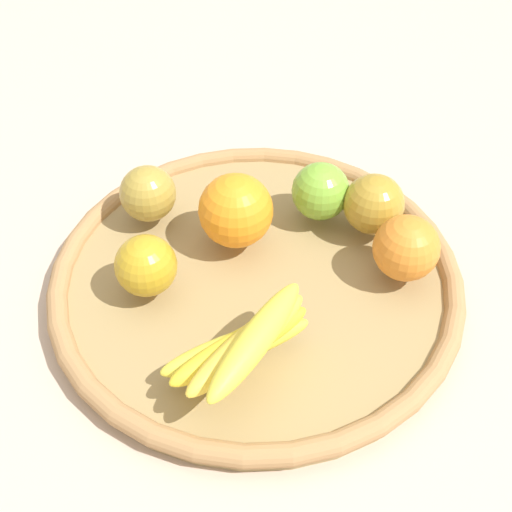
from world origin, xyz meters
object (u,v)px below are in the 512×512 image
(orange_1, at_px, (406,248))
(apple_2, at_px, (148,194))
(banana_bunch, at_px, (245,344))
(apple_0, at_px, (374,204))
(orange_0, at_px, (236,210))
(apple_1, at_px, (321,191))
(apple_3, at_px, (146,266))

(orange_1, height_order, apple_2, orange_1)
(banana_bunch, distance_m, apple_0, 0.24)
(apple_2, bearing_deg, orange_0, -29.23)
(orange_1, xyz_separation_m, banana_bunch, (-0.18, -0.10, -0.00))
(apple_2, height_order, apple_0, apple_0)
(apple_2, distance_m, apple_1, 0.20)
(orange_0, height_order, orange_1, orange_0)
(apple_3, height_order, apple_1, apple_1)
(orange_1, bearing_deg, apple_3, 176.52)
(orange_0, height_order, apple_1, orange_0)
(apple_3, height_order, banana_bunch, banana_bunch)
(orange_0, bearing_deg, orange_1, -24.41)
(apple_3, height_order, apple_2, same)
(apple_3, relative_size, apple_0, 0.94)
(orange_0, distance_m, apple_1, 0.11)
(orange_0, bearing_deg, apple_2, 150.77)
(orange_0, relative_size, banana_bunch, 0.53)
(orange_0, height_order, apple_0, orange_0)
(orange_1, distance_m, apple_2, 0.30)
(apple_2, bearing_deg, apple_0, -12.84)
(apple_3, bearing_deg, banana_bunch, -52.60)
(banana_bunch, distance_m, apple_1, 0.23)
(apple_3, distance_m, apple_0, 0.26)
(apple_3, relative_size, apple_1, 0.97)
(apple_2, height_order, banana_bunch, banana_bunch)
(orange_0, relative_size, orange_1, 1.17)
(orange_1, distance_m, apple_1, 0.13)
(orange_0, relative_size, apple_1, 1.24)
(apple_0, bearing_deg, banana_bunch, -134.61)
(apple_3, distance_m, orange_1, 0.27)
(orange_0, bearing_deg, banana_bunch, -94.37)
(orange_0, distance_m, banana_bunch, 0.18)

